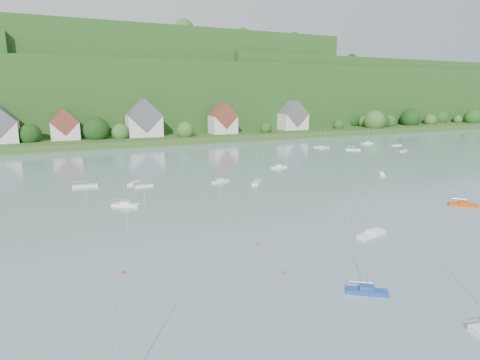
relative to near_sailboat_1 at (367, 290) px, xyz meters
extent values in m
cube|color=#2C4B1C|center=(0.66, 171.84, 1.11)|extent=(600.00, 60.00, 3.00)
cube|color=#1B4315|center=(0.66, 246.84, 19.61)|extent=(620.00, 160.00, 40.00)
cube|color=#1B4315|center=(10.66, 241.84, 27.61)|extent=(240.00, 130.00, 60.00)
cube|color=#1B4315|center=(160.66, 226.84, 21.61)|extent=(200.00, 110.00, 48.00)
sphere|color=#1B4E17|center=(219.47, 168.37, 5.93)|extent=(10.24, 10.24, 10.24)
sphere|color=#2C5820|center=(142.15, 152.07, 6.79)|extent=(12.88, 12.88, 12.88)
sphere|color=black|center=(140.00, 169.78, 6.01)|extent=(10.46, 10.46, 10.46)
sphere|color=#1B4E17|center=(119.08, 156.75, 4.70)|extent=(6.45, 6.45, 6.45)
sphere|color=#2C5820|center=(228.83, 161.72, 4.67)|extent=(6.37, 6.37, 6.37)
sphere|color=black|center=(152.66, 165.85, 6.08)|extent=(10.68, 10.68, 10.68)
sphere|color=black|center=(178.56, 158.27, 6.78)|extent=(12.85, 12.85, 12.85)
sphere|color=#2C5820|center=(-6.14, 155.73, 5.27)|extent=(8.19, 8.19, 8.19)
sphere|color=#2C5820|center=(154.62, 162.20, 6.02)|extent=(10.50, 10.50, 10.50)
sphere|color=black|center=(153.42, 156.12, 5.22)|extent=(8.05, 8.05, 8.05)
sphere|color=#2C5820|center=(-51.31, 157.91, 4.72)|extent=(6.49, 6.49, 6.49)
sphere|color=#2C5820|center=(47.51, 163.93, 6.56)|extent=(12.16, 12.16, 12.16)
sphere|color=#2C5820|center=(23.64, 151.78, 5.44)|extent=(8.73, 8.73, 8.73)
sphere|color=black|center=(-43.22, 157.71, 5.63)|extent=(9.32, 9.32, 9.32)
sphere|color=#1B4E17|center=(199.30, 159.60, 5.12)|extent=(7.74, 7.74, 7.74)
sphere|color=#1B4E17|center=(159.69, 157.95, 5.48)|extent=(8.84, 8.84, 8.84)
sphere|color=#1B4E17|center=(236.51, 156.09, 6.27)|extent=(11.28, 11.28, 11.28)
sphere|color=#1B4E17|center=(68.49, 153.53, 4.63)|extent=(6.24, 6.24, 6.24)
sphere|color=black|center=(90.08, 166.38, 5.26)|extent=(8.16, 8.16, 8.16)
sphere|color=#2C5820|center=(145.42, 164.17, 5.24)|extent=(8.09, 8.09, 8.09)
sphere|color=#2C5820|center=(197.79, 159.14, 5.25)|extent=(8.14, 8.14, 8.14)
sphere|color=black|center=(-16.35, 158.20, 6.48)|extent=(11.92, 11.92, 11.92)
sphere|color=#1B4E17|center=(40.15, 226.87, 59.85)|extent=(12.83, 12.83, 12.83)
sphere|color=#2C5820|center=(-39.27, 214.02, 59.04)|extent=(8.18, 8.18, 8.18)
sphere|color=#1B4E17|center=(1.77, 251.50, 59.83)|extent=(12.73, 12.73, 12.73)
sphere|color=#1B4E17|center=(84.05, 216.38, 59.62)|extent=(11.50, 11.50, 11.50)
sphere|color=#1B4E17|center=(61.37, 246.73, 60.17)|extent=(14.65, 14.65, 14.65)
sphere|color=#2C5820|center=(39.91, 203.14, 59.70)|extent=(11.95, 11.95, 11.95)
sphere|color=#1B4E17|center=(120.10, 210.42, 59.31)|extent=(9.76, 9.76, 9.76)
sphere|color=#2C5820|center=(-46.49, 246.14, 58.84)|extent=(7.07, 7.07, 7.07)
sphere|color=black|center=(-2.81, 215.15, 59.04)|extent=(8.21, 8.21, 8.21)
sphere|color=#2C5820|center=(-22.17, 238.94, 59.75)|extent=(12.24, 12.24, 12.24)
sphere|color=#2C5820|center=(115.16, 214.82, 59.18)|extent=(9.00, 9.00, 9.00)
sphere|color=#1B4E17|center=(101.68, 229.81, 59.01)|extent=(8.03, 8.03, 8.03)
sphere|color=#2C5820|center=(177.30, 230.15, 47.27)|extent=(9.52, 9.52, 9.52)
sphere|color=#2C5820|center=(233.86, 230.85, 47.20)|extent=(9.12, 9.12, 9.12)
sphere|color=#2C5820|center=(101.13, 230.20, 48.23)|extent=(14.97, 14.97, 14.97)
sphere|color=black|center=(162.57, 200.70, 46.92)|extent=(7.52, 7.52, 7.52)
sphere|color=#1B4E17|center=(79.32, 227.66, 47.32)|extent=(9.78, 9.78, 9.78)
sphere|color=#1B4E17|center=(120.34, 226.55, 47.71)|extent=(12.02, 12.02, 12.02)
sphere|color=black|center=(138.55, 207.86, 47.63)|extent=(11.57, 11.57, 11.57)
sphere|color=#1B4E17|center=(123.09, 194.58, 47.82)|extent=(12.65, 12.65, 12.65)
sphere|color=#2C5820|center=(143.29, 200.21, 47.06)|extent=(8.28, 8.28, 8.28)
sphere|color=black|center=(168.55, 236.15, 46.91)|extent=(7.47, 7.47, 7.47)
sphere|color=#2C5820|center=(99.79, 219.07, 47.26)|extent=(9.48, 9.48, 9.48)
sphere|color=black|center=(190.09, 243.06, 41.08)|extent=(8.43, 8.43, 8.43)
sphere|color=#1B4E17|center=(-39.32, 233.98, 41.71)|extent=(12.01, 12.01, 12.01)
sphere|color=black|center=(182.72, 216.52, 41.98)|extent=(13.54, 13.54, 13.54)
sphere|color=black|center=(119.32, 224.20, 42.25)|extent=(15.08, 15.08, 15.08)
sphere|color=#2C5820|center=(109.06, 239.87, 42.40)|extent=(15.99, 15.99, 15.99)
sphere|color=black|center=(-3.05, 244.05, 42.36)|extent=(15.72, 15.72, 15.72)
sphere|color=#2C5820|center=(219.06, 273.34, 42.09)|extent=(14.17, 14.17, 14.17)
sphere|color=#1B4E17|center=(11.54, 239.77, 41.45)|extent=(10.54, 10.54, 10.54)
sphere|color=black|center=(233.75, 205.84, 42.08)|extent=(14.14, 14.14, 14.14)
cube|color=silver|center=(-54.34, 158.84, 7.11)|extent=(14.00, 10.00, 9.00)
cube|color=silver|center=(-29.34, 160.84, 6.61)|extent=(12.00, 9.00, 8.00)
cube|color=maroon|center=(-29.34, 160.84, 10.61)|extent=(12.00, 9.36, 12.00)
cube|color=silver|center=(5.66, 159.84, 7.61)|extent=(16.00, 11.00, 10.00)
cube|color=#54535B|center=(5.66, 159.84, 12.61)|extent=(16.00, 11.44, 16.00)
cube|color=silver|center=(45.66, 157.84, 7.11)|extent=(13.00, 10.00, 9.00)
cube|color=maroon|center=(45.66, 157.84, 11.61)|extent=(13.00, 10.40, 13.00)
cube|color=silver|center=(90.66, 161.84, 7.11)|extent=(15.00, 10.00, 9.00)
cube|color=#54535B|center=(90.66, 161.84, 11.61)|extent=(15.00, 10.40, 15.00)
cylinder|color=silver|center=(-28.93, -5.09, 3.99)|extent=(0.10, 0.10, 7.57)
cube|color=navy|center=(0.00, 0.00, -0.15)|extent=(4.78, 3.88, 0.49)
cube|color=navy|center=(0.00, 0.00, 0.34)|extent=(1.94, 1.75, 0.50)
cylinder|color=silver|center=(0.00, 0.00, 3.13)|extent=(0.10, 0.10, 6.08)
cylinder|color=silver|center=(-0.60, 0.41, 0.99)|extent=(2.25, 1.58, 0.08)
cube|color=white|center=(14.39, 14.82, -0.09)|extent=(6.28, 3.18, 0.60)
cube|color=white|center=(14.39, 14.82, 0.46)|extent=(2.35, 1.69, 0.50)
cylinder|color=silver|center=(14.39, 14.82, 3.99)|extent=(0.10, 0.10, 7.55)
cylinder|color=silver|center=(13.51, 14.59, 1.11)|extent=(3.23, 0.93, 0.08)
cube|color=#C34503|center=(44.79, 20.65, -0.11)|extent=(5.23, 4.91, 0.56)
cube|color=#C34503|center=(44.79, 20.65, 0.42)|extent=(2.20, 2.13, 0.50)
cylinder|color=silver|center=(44.79, 20.65, 3.67)|extent=(0.10, 0.10, 7.02)
cylinder|color=silver|center=(44.16, 21.21, 1.07)|extent=(2.35, 2.12, 0.08)
sphere|color=#F44200|center=(-6.23, 8.74, -0.39)|extent=(0.44, 0.44, 0.44)
sphere|color=#F44200|center=(15.24, 22.70, -0.39)|extent=(0.42, 0.42, 0.42)
sphere|color=#F44200|center=(-4.60, 19.31, -0.39)|extent=(0.46, 0.46, 0.46)
sphere|color=#F44200|center=(-25.51, 17.56, -0.39)|extent=(0.48, 0.48, 0.48)
cube|color=white|center=(100.30, 111.02, -0.11)|extent=(5.80, 1.94, 0.57)
cube|color=white|center=(100.30, 111.02, 0.43)|extent=(2.06, 1.24, 0.50)
cylinder|color=silver|center=(100.30, 111.02, 3.75)|extent=(0.10, 0.10, 7.14)
cylinder|color=silver|center=(99.45, 111.07, 1.08)|extent=(3.14, 0.27, 0.08)
cube|color=white|center=(14.71, 57.85, -0.10)|extent=(4.86, 5.76, 0.59)
cylinder|color=silver|center=(14.71, 57.85, 3.91)|extent=(0.10, 0.10, 7.42)
cylinder|color=silver|center=(14.18, 57.14, 1.10)|extent=(2.00, 2.67, 0.08)
cube|color=white|center=(107.93, 100.30, -0.16)|extent=(4.86, 1.76, 0.48)
cylinder|color=silver|center=(107.93, 100.30, 3.05)|extent=(0.10, 0.10, 5.95)
cylinder|color=silver|center=(107.22, 100.37, 0.98)|extent=(2.61, 0.32, 0.08)
cube|color=white|center=(72.52, 106.67, -0.09)|extent=(6.28, 4.17, 0.61)
cylinder|color=silver|center=(72.52, 106.67, 4.05)|extent=(0.10, 0.10, 7.67)
cylinder|color=silver|center=(71.69, 106.28, 1.12)|extent=(3.09, 1.51, 0.08)
cube|color=white|center=(53.10, 52.79, -0.16)|extent=(3.74, 4.61, 0.47)
cube|color=white|center=(53.10, 52.79, 0.33)|extent=(1.69, 1.87, 0.50)
cylinder|color=silver|center=(53.10, 52.79, 3.01)|extent=(0.10, 0.10, 5.86)
cylinder|color=silver|center=(52.70, 52.21, 0.98)|extent=(1.53, 2.17, 0.08)
cube|color=white|center=(-13.23, 66.35, -0.16)|extent=(4.69, 1.45, 0.46)
cylinder|color=silver|center=(-13.23, 66.35, 2.98)|extent=(0.10, 0.10, 5.81)
cylinder|color=silver|center=(-13.93, 66.32, 0.97)|extent=(2.56, 0.16, 0.08)
cube|color=white|center=(-14.75, 70.64, -0.11)|extent=(4.51, 5.46, 0.56)
cylinder|color=silver|center=(-14.75, 70.64, 3.65)|extent=(0.10, 0.10, 6.98)
cylinder|color=silver|center=(-15.24, 69.96, 1.06)|extent=(1.85, 2.55, 0.08)
cube|color=white|center=(6.48, 62.99, -0.14)|extent=(5.31, 3.09, 0.51)
cube|color=white|center=(6.48, 62.99, 0.37)|extent=(2.03, 1.55, 0.50)
cylinder|color=silver|center=(6.48, 62.99, 3.32)|extent=(0.10, 0.10, 6.41)
cylinder|color=silver|center=(5.75, 62.73, 1.02)|extent=(2.68, 1.03, 0.08)
cube|color=white|center=(-26.86, 72.12, -0.09)|extent=(6.25, 2.26, 0.61)
cylinder|color=silver|center=(-26.86, 72.12, 4.04)|extent=(0.10, 0.10, 7.64)
cylinder|color=silver|center=(-27.78, 72.20, 1.12)|extent=(3.36, 0.39, 0.08)
cube|color=white|center=(-20.25, 49.71, -0.10)|extent=(5.78, 4.61, 0.59)
cube|color=white|center=(-20.25, 49.71, 0.44)|extent=(2.34, 2.09, 0.50)
cylinder|color=silver|center=(-20.25, 49.71, 3.85)|extent=(0.10, 0.10, 7.32)
cylinder|color=silver|center=(-20.98, 50.20, 1.09)|extent=(2.72, 1.85, 0.08)
cube|color=white|center=(72.62, 110.50, -0.11)|extent=(5.82, 2.14, 0.57)
cylinder|color=silver|center=(72.62, 110.50, 3.74)|extent=(0.10, 0.10, 7.12)
cylinder|color=silver|center=(71.77, 110.42, 1.08)|extent=(3.13, 0.38, 0.08)
cube|color=white|center=(80.08, 97.24, -0.09)|extent=(5.75, 5.09, 0.60)
cylinder|color=silver|center=(80.08, 97.24, 3.97)|extent=(0.10, 0.10, 7.52)
cylinder|color=silver|center=(79.38, 97.80, 1.11)|extent=(2.63, 2.14, 0.08)
cube|color=white|center=(31.11, 74.68, -0.13)|extent=(5.29, 1.90, 0.52)
cube|color=white|center=(31.11, 74.68, 0.37)|extent=(1.90, 1.17, 0.50)
cylinder|color=silver|center=(31.11, 74.68, 3.37)|extent=(0.10, 0.10, 6.48)
cylinder|color=silver|center=(30.34, 74.75, 1.02)|extent=(2.85, 0.33, 0.08)
cube|color=white|center=(96.51, 85.54, -0.14)|extent=(5.11, 3.42, 0.50)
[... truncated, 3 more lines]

